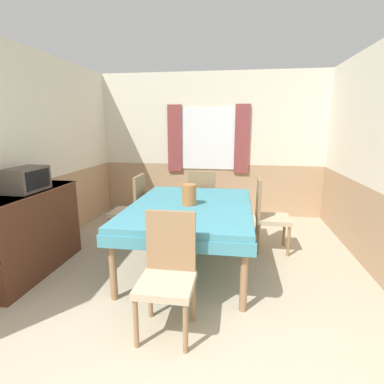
{
  "coord_description": "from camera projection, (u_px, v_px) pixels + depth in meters",
  "views": [
    {
      "loc": [
        0.5,
        -1.04,
        1.67
      ],
      "look_at": [
        -0.01,
        2.34,
        0.9
      ],
      "focal_mm": 28.0,
      "sensor_mm": 36.0,
      "label": 1
    }
  ],
  "objects": [
    {
      "name": "tv",
      "position": [
        27.0,
        179.0,
        3.26
      ],
      "size": [
        0.29,
        0.47,
        0.26
      ],
      "color": "#51473D",
      "rests_on": "sideboard"
    },
    {
      "name": "wall_left",
      "position": [
        25.0,
        156.0,
        3.64
      ],
      "size": [
        0.05,
        4.92,
        2.6
      ],
      "color": "silver",
      "rests_on": "ground_plane"
    },
    {
      "name": "vase",
      "position": [
        189.0,
        195.0,
        3.49
      ],
      "size": [
        0.17,
        0.17,
        0.24
      ],
      "color": "#B26B38",
      "rests_on": "dining_table"
    },
    {
      "name": "chair_head_near",
      "position": [
        168.0,
        270.0,
        2.42
      ],
      "size": [
        0.44,
        0.44,
        0.98
      ],
      "rotation": [
        0.0,
        0.0,
        3.14
      ],
      "color": "#93704C",
      "rests_on": "ground_plane"
    },
    {
      "name": "sideboard",
      "position": [
        29.0,
        232.0,
        3.37
      ],
      "size": [
        0.46,
        1.38,
        0.96
      ],
      "color": "#4C2819",
      "rests_on": "ground_plane"
    },
    {
      "name": "chair_right_far",
      "position": [
        267.0,
        213.0,
        4.01
      ],
      "size": [
        0.44,
        0.44,
        0.98
      ],
      "rotation": [
        0.0,
        0.0,
        4.71
      ],
      "color": "#93704C",
      "rests_on": "ground_plane"
    },
    {
      "name": "dining_table",
      "position": [
        191.0,
        212.0,
        3.56
      ],
      "size": [
        1.43,
        1.96,
        0.75
      ],
      "color": "teal",
      "rests_on": "ground_plane"
    },
    {
      "name": "wall_back",
      "position": [
        210.0,
        145.0,
        5.54
      ],
      "size": [
        4.48,
        0.1,
        2.6
      ],
      "color": "silver",
      "rests_on": "ground_plane"
    },
    {
      "name": "chair_left_far",
      "position": [
        132.0,
        207.0,
        4.29
      ],
      "size": [
        0.44,
        0.44,
        0.98
      ],
      "rotation": [
        0.0,
        0.0,
        1.57
      ],
      "color": "#93704C",
      "rests_on": "ground_plane"
    },
    {
      "name": "chair_head_window",
      "position": [
        203.0,
        199.0,
        4.76
      ],
      "size": [
        0.44,
        0.44,
        0.98
      ],
      "color": "#93704C",
      "rests_on": "ground_plane"
    }
  ]
}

